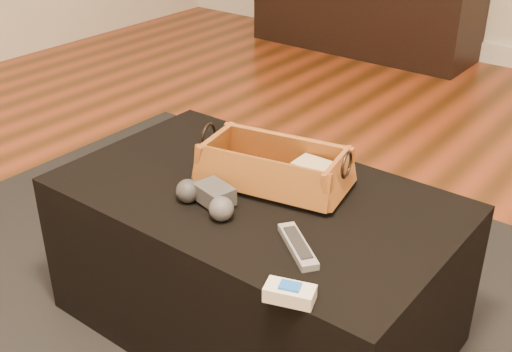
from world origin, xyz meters
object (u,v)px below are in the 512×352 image
Objects in this scene: game_controller at (208,197)px; media_cabinet at (364,6)px; cream_gadget at (290,293)px; tv_remote at (265,177)px; ottoman at (255,261)px; silver_remote at (298,246)px; wicker_basket at (274,169)px.

media_cabinet is at bearing 111.59° from game_controller.
media_cabinet is 3.13m from cream_gadget.
media_cabinet reaches higher than tv_remote.
ottoman is 6.34× the size of silver_remote.
silver_remote reaches higher than ottoman.
game_controller reaches higher than tv_remote.
ottoman is 0.24m from tv_remote.
silver_remote is at bearing 119.40° from cream_gadget.
media_cabinet is 7.64× the size of game_controller.
game_controller reaches higher than silver_remote.
media_cabinet is 3.43× the size of wicker_basket.
game_controller is at bearing 155.25° from cream_gadget.
cream_gadget reaches higher than ottoman.
wicker_basket reaches higher than cream_gadget.
cream_gadget is (0.35, -0.16, -0.01)m from game_controller.
cream_gadget reaches higher than tv_remote.
wicker_basket reaches higher than tv_remote.
cream_gadget is at bearing -42.99° from ottoman.
tv_remote is at bearing 141.17° from silver_remote.
media_cabinet is 2.73m from ottoman.
game_controller is 0.27m from silver_remote.
media_cabinet reaches higher than cream_gadget.
tv_remote is 0.18m from game_controller.
game_controller is at bearing -68.41° from media_cabinet.
cream_gadget is at bearing -64.29° from tv_remote.
tv_remote is 0.49× the size of wicker_basket.
wicker_basket reaches higher than game_controller.
silver_remote is (0.21, -0.20, -0.04)m from wicker_basket.
tv_remote is 1.87× the size of cream_gadget.
ottoman is 2.45× the size of wicker_basket.
game_controller is at bearing 177.52° from silver_remote.
ottoman is at bearing -104.27° from wicker_basket.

